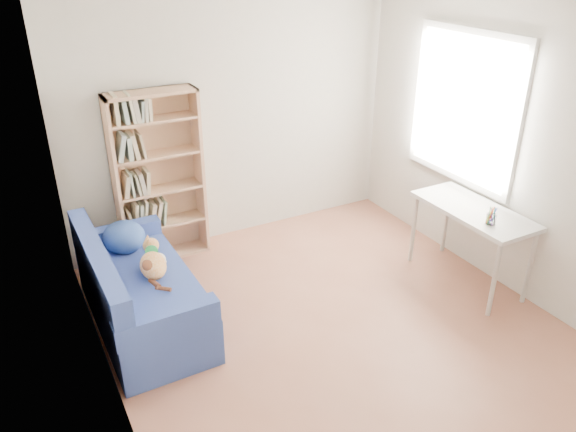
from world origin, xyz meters
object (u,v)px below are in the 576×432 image
object	(u,v)px
bookshelf	(159,185)
desk	(473,217)
sofa	(138,291)
pen_cup	(491,218)

from	to	relation	value
bookshelf	desk	distance (m)	2.94
sofa	pen_cup	size ratio (longest dim) A/B	10.25
sofa	pen_cup	bearing A→B (deg)	-22.31
sofa	bookshelf	size ratio (longest dim) A/B	0.95
bookshelf	pen_cup	distance (m)	3.04
bookshelf	desk	world-z (taller)	bookshelf
pen_cup	bookshelf	bearing A→B (deg)	137.10
bookshelf	pen_cup	xyz separation A→B (m)	(2.23, -2.07, 0.03)
bookshelf	desk	bearing A→B (deg)	-37.50
desk	pen_cup	size ratio (longest dim) A/B	7.22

